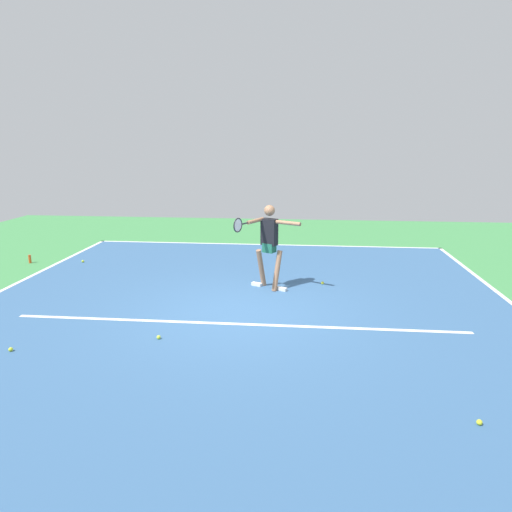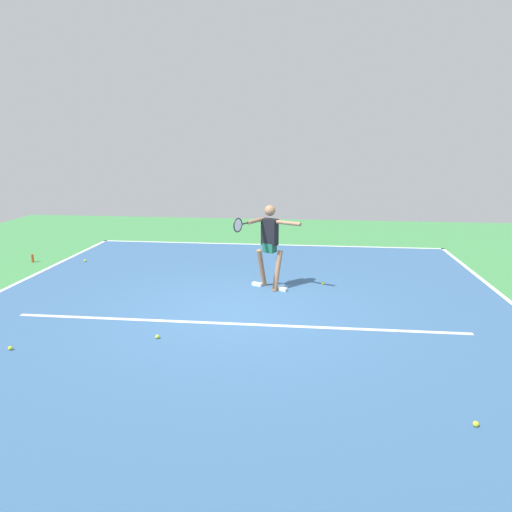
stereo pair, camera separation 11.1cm
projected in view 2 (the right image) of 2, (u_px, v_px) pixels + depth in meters
name	position (u px, v px, depth m)	size (l,w,h in m)	color
ground_plane	(241.00, 311.00, 8.81)	(21.93, 21.93, 0.00)	#428E4C
court_surface	(241.00, 311.00, 8.81)	(10.73, 11.94, 0.00)	#38608E
court_line_baseline_near	(267.00, 245.00, 14.52)	(10.73, 0.10, 0.01)	white
court_line_service	(235.00, 324.00, 8.16)	(8.05, 0.10, 0.01)	white
court_line_centre_mark	(267.00, 246.00, 14.33)	(0.10, 0.30, 0.01)	white
tennis_player	(269.00, 241.00, 9.88)	(1.33, 1.15, 1.85)	#9E7051
tennis_ball_near_service_line	(10.00, 348.00, 7.12)	(0.07, 0.07, 0.07)	#CCE033
tennis_ball_far_corner	(323.00, 283.00, 10.42)	(0.07, 0.07, 0.07)	yellow
tennis_ball_near_player	(85.00, 261.00, 12.40)	(0.07, 0.07, 0.07)	#CCE033
tennis_ball_by_sideline	(476.00, 424.00, 5.20)	(0.07, 0.07, 0.07)	yellow
tennis_ball_centre_court	(157.00, 337.00, 7.54)	(0.07, 0.07, 0.07)	#C6E53D
water_bottle	(33.00, 258.00, 12.35)	(0.07, 0.07, 0.22)	#D84C1E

